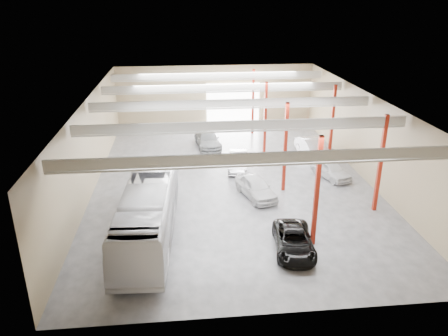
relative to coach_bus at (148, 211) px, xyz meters
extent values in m
cube|color=#46464B|center=(6.24, 8.00, -1.76)|extent=(22.00, 32.00, 0.01)
cube|color=#A1A29D|center=(6.24, 8.00, 5.24)|extent=(22.00, 32.00, 0.12)
cube|color=#887755|center=(6.24, 24.00, 1.74)|extent=(22.00, 0.12, 7.00)
cube|color=#887755|center=(6.24, -8.00, 1.74)|extent=(22.00, 0.12, 7.00)
cube|color=#887755|center=(-4.76, 8.00, 1.74)|extent=(0.12, 32.00, 7.00)
cube|color=#887755|center=(17.24, 8.00, 1.74)|extent=(0.12, 32.00, 7.00)
cube|color=white|center=(8.24, 23.85, 0.74)|extent=(6.00, 0.20, 5.00)
cube|color=maroon|center=(10.04, -2.00, 1.74)|extent=(0.25, 0.25, 7.00)
cube|color=maroon|center=(10.04, 6.00, 1.74)|extent=(0.25, 0.25, 7.00)
cube|color=maroon|center=(10.04, 14.00, 1.74)|extent=(0.25, 0.25, 7.00)
cube|color=maroon|center=(10.04, 21.00, 1.74)|extent=(0.25, 0.25, 7.00)
cube|color=maroon|center=(15.74, 2.00, 1.74)|extent=(0.25, 0.25, 7.00)
cube|color=maroon|center=(15.74, 12.00, 1.74)|extent=(0.25, 0.25, 7.00)
cube|color=#B7B7B2|center=(6.24, -4.00, 4.79)|extent=(21.60, 0.15, 0.60)
cube|color=#B7B7B2|center=(6.24, -4.00, 4.39)|extent=(21.60, 0.10, 0.10)
cube|color=#B7B7B2|center=(6.24, 2.00, 4.79)|extent=(21.60, 0.15, 0.60)
cube|color=#B7B7B2|center=(6.24, 2.00, 4.39)|extent=(21.60, 0.10, 0.10)
cube|color=#B7B7B2|center=(6.24, 8.00, 4.79)|extent=(21.60, 0.15, 0.60)
cube|color=#B7B7B2|center=(6.24, 8.00, 4.39)|extent=(21.60, 0.10, 0.10)
cube|color=#B7B7B2|center=(6.24, 14.00, 4.79)|extent=(21.60, 0.15, 0.60)
cube|color=#B7B7B2|center=(6.24, 14.00, 4.39)|extent=(21.60, 0.10, 0.10)
cube|color=#B7B7B2|center=(6.24, 20.00, 4.79)|extent=(21.60, 0.15, 0.60)
cube|color=#B7B7B2|center=(6.24, 20.00, 4.39)|extent=(21.60, 0.10, 0.10)
imported|color=silver|center=(0.00, 0.00, 0.00)|extent=(3.70, 12.78, 3.52)
imported|color=black|center=(8.67, -2.64, -1.09)|extent=(2.79, 5.07, 1.35)
imported|color=silver|center=(7.70, 5.00, -0.98)|extent=(3.05, 4.93, 1.57)
imported|color=#A1A1A5|center=(7.10, 10.71, -1.01)|extent=(2.29, 4.72, 1.49)
imported|color=gray|center=(4.85, 17.00, -0.98)|extent=(2.70, 5.54, 1.55)
imported|color=silver|center=(14.54, 13.20, -0.92)|extent=(2.41, 5.27, 1.68)
imported|color=silver|center=(14.54, 8.00, -1.06)|extent=(2.86, 4.40, 1.39)
camera|label=1|loc=(2.23, -24.58, 12.64)|focal=35.00mm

